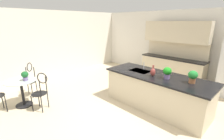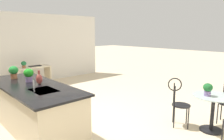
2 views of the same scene
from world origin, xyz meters
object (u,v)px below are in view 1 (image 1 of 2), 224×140
object	(u,v)px
bistro_table	(22,91)
chair_near_window	(29,78)
vase_on_counter	(153,72)
chair_toward_desk	(40,90)
potted_plant_counter_far	(193,76)
potted_plant_counter_near	(167,72)
potted_plant_on_table	(25,75)

from	to	relation	value
bistro_table	chair_near_window	size ratio (longest dim) A/B	0.77
chair_near_window	vase_on_counter	xyz separation A→B (m)	(3.13, 2.01, 0.46)
bistro_table	chair_toward_desk	size ratio (longest dim) A/B	0.77
bistro_table	chair_toward_desk	xyz separation A→B (m)	(0.60, 0.28, 0.13)
chair_near_window	chair_toward_desk	bearing A→B (deg)	-5.81
chair_near_window	chair_toward_desk	size ratio (longest dim) A/B	1.00
chair_near_window	vase_on_counter	size ratio (longest dim) A/B	3.62
chair_near_window	potted_plant_counter_far	xyz separation A→B (m)	(4.03, 2.22, 0.51)
potted_plant_counter_near	potted_plant_counter_far	distance (m)	0.56
bistro_table	potted_plant_counter_far	distance (m)	4.39
bistro_table	potted_plant_on_table	xyz separation A→B (m)	(0.09, 0.11, 0.44)
chair_toward_desk	potted_plant_on_table	size ratio (longest dim) A/B	4.10
chair_toward_desk	potted_plant_counter_far	xyz separation A→B (m)	(2.86, 2.34, 0.51)
chair_near_window	potted_plant_on_table	size ratio (longest dim) A/B	4.10
bistro_table	potted_plant_on_table	size ratio (longest dim) A/B	3.14
chair_near_window	chair_toward_desk	world-z (taller)	same
potted_plant_on_table	vase_on_counter	world-z (taller)	vase_on_counter
bistro_table	chair_toward_desk	bearing A→B (deg)	25.09
chair_toward_desk	vase_on_counter	xyz separation A→B (m)	(1.96, 2.13, 0.46)
potted_plant_counter_near	chair_near_window	bearing A→B (deg)	-148.98
bistro_table	chair_toward_desk	world-z (taller)	chair_toward_desk
chair_near_window	potted_plant_counter_far	size ratio (longest dim) A/B	3.56
bistro_table	vase_on_counter	bearing A→B (deg)	43.26
potted_plant_counter_near	potted_plant_counter_far	size ratio (longest dim) A/B	0.98
chair_toward_desk	potted_plant_counter_near	distance (m)	3.24
chair_near_window	potted_plant_on_table	xyz separation A→B (m)	(0.65, -0.29, 0.31)
bistro_table	chair_toward_desk	distance (m)	0.67
bistro_table	potted_plant_on_table	distance (m)	0.46
chair_toward_desk	potted_plant_counter_far	size ratio (longest dim) A/B	3.56
bistro_table	vase_on_counter	size ratio (longest dim) A/B	2.78
chair_toward_desk	potted_plant_on_table	distance (m)	0.62
bistro_table	chair_near_window	distance (m)	0.70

